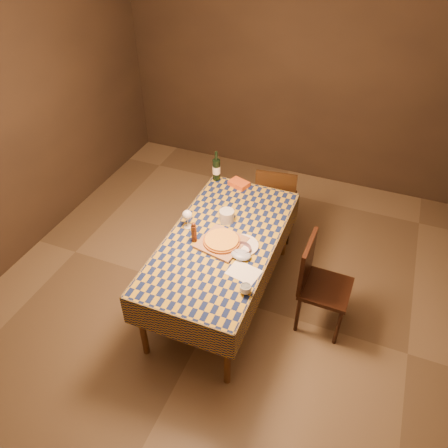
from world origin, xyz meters
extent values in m
plane|color=brown|center=(0.00, 0.00, 0.00)|extent=(5.00, 5.00, 0.00)
cube|color=#34271D|center=(0.00, 2.50, 1.35)|extent=(4.50, 0.10, 2.70)
cube|color=#34271D|center=(-2.25, 0.00, 1.35)|extent=(0.10, 5.00, 2.70)
cylinder|color=brown|center=(-0.38, -0.83, 0.38)|extent=(0.06, 0.06, 0.75)
cylinder|color=brown|center=(0.38, -0.83, 0.38)|extent=(0.06, 0.06, 0.75)
cylinder|color=brown|center=(-0.38, 0.83, 0.38)|extent=(0.06, 0.06, 0.75)
cylinder|color=brown|center=(0.38, 0.83, 0.38)|extent=(0.06, 0.06, 0.75)
cube|color=brown|center=(0.00, 0.00, 0.74)|extent=(0.90, 1.80, 0.03)
cube|color=brown|center=(0.00, 0.00, 0.76)|extent=(0.92, 1.82, 0.02)
cube|color=brown|center=(0.00, -0.92, 0.62)|extent=(0.94, 0.01, 0.30)
cube|color=brown|center=(0.00, 0.92, 0.62)|extent=(0.94, 0.01, 0.30)
cube|color=brown|center=(-0.47, 0.00, 0.62)|extent=(0.01, 1.84, 0.30)
cube|color=brown|center=(0.47, 0.00, 0.62)|extent=(0.01, 1.84, 0.30)
cube|color=#A2704C|center=(0.02, -0.06, 0.78)|extent=(0.42, 0.42, 0.02)
cylinder|color=#994F19|center=(0.02, -0.06, 0.80)|extent=(0.35, 0.35, 0.02)
cylinder|color=gold|center=(0.02, -0.06, 0.82)|extent=(0.32, 0.32, 0.01)
cylinder|color=#492211|center=(-0.21, -0.12, 0.85)|extent=(0.05, 0.05, 0.17)
sphere|color=#492211|center=(-0.21, -0.12, 0.96)|extent=(0.04, 0.04, 0.04)
imported|color=#674A57|center=(0.22, -0.09, 0.79)|extent=(0.16, 0.16, 0.05)
cylinder|color=silver|center=(-0.35, 0.04, 0.77)|extent=(0.09, 0.09, 0.01)
cylinder|color=silver|center=(-0.35, 0.04, 0.82)|extent=(0.01, 0.01, 0.09)
sphere|color=silver|center=(-0.35, 0.04, 0.91)|extent=(0.09, 0.09, 0.09)
ellipsoid|color=#3F070B|center=(-0.35, 0.04, 0.90)|extent=(0.06, 0.06, 0.04)
cylinder|color=black|center=(-0.41, 0.86, 0.89)|extent=(0.09, 0.09, 0.23)
cylinder|color=black|center=(-0.41, 0.86, 1.05)|extent=(0.03, 0.03, 0.09)
cylinder|color=beige|center=(-0.41, 0.86, 0.89)|extent=(0.09, 0.09, 0.08)
cylinder|color=silver|center=(-0.05, 0.25, 0.83)|extent=(0.17, 0.17, 0.11)
cube|color=#CE511B|center=(-0.15, 0.83, 0.79)|extent=(0.23, 0.19, 0.05)
cylinder|color=white|center=(0.20, -0.02, 0.78)|extent=(0.38, 0.38, 0.02)
imported|color=white|center=(0.40, -0.51, 0.81)|extent=(0.11, 0.11, 0.07)
cube|color=white|center=(0.32, -0.32, 0.77)|extent=(0.28, 0.24, 0.00)
ellipsoid|color=#9AA7C6|center=(0.24, -0.16, 0.80)|extent=(0.20, 0.16, 0.05)
cube|color=black|center=(0.18, 1.16, 0.45)|extent=(0.48, 0.48, 0.04)
cube|color=black|center=(0.21, 0.96, 0.70)|extent=(0.42, 0.10, 0.46)
cylinder|color=black|center=(0.33, 1.37, 0.21)|extent=(0.04, 0.04, 0.43)
cylinder|color=black|center=(-0.03, 1.31, 0.21)|extent=(0.04, 0.04, 0.43)
cylinder|color=black|center=(0.38, 1.01, 0.21)|extent=(0.04, 0.04, 0.43)
cylinder|color=black|center=(0.02, 0.96, 0.21)|extent=(0.04, 0.04, 0.43)
cube|color=black|center=(0.96, 0.06, 0.45)|extent=(0.43, 0.43, 0.04)
cube|color=black|center=(0.76, 0.07, 0.70)|extent=(0.04, 0.42, 0.46)
cylinder|color=black|center=(1.13, -0.12, 0.21)|extent=(0.04, 0.04, 0.43)
cylinder|color=black|center=(1.14, 0.24, 0.21)|extent=(0.04, 0.04, 0.43)
cylinder|color=black|center=(0.77, -0.11, 0.21)|extent=(0.04, 0.04, 0.43)
cylinder|color=black|center=(0.78, 0.25, 0.21)|extent=(0.04, 0.04, 0.43)
camera|label=1|loc=(1.09, -2.67, 3.31)|focal=35.00mm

